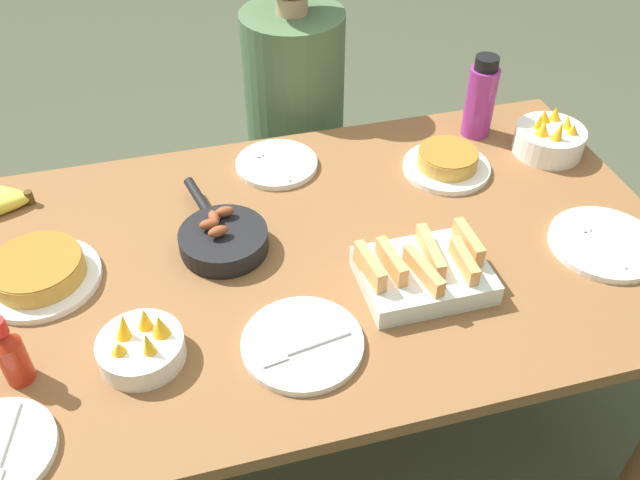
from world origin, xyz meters
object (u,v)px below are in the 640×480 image
Objects in this scene: frittata_plate_center at (447,162)px; frittata_plate_side at (39,272)px; skillet at (223,238)px; hot_sauce_bottle at (11,354)px; banana_bunch at (0,201)px; empty_plate_far_left at (277,164)px; empty_plate_mid_edge at (605,243)px; fruit_bowl_citrus at (141,346)px; water_bottle at (481,98)px; person_figure at (296,158)px; melon_tray at (424,272)px; fruit_bowl_mango at (549,138)px; empty_plate_far_right at (302,344)px.

frittata_plate_side reaches higher than frittata_plate_center.
skillet is 0.50m from hot_sauce_bottle.
banana_bunch is 0.69m from empty_plate_far_left.
skillet reaches higher than empty_plate_mid_edge.
water_bottle reaches higher than fruit_bowl_citrus.
empty_plate_far_left is 0.17× the size of person_figure.
person_figure reaches higher than skillet.
fruit_bowl_citrus is at bearing -2.73° from hot_sauce_bottle.
empty_plate_mid_edge is at bearing -20.75° from banana_bunch.
hot_sauce_bottle reaches higher than melon_tray.
fruit_bowl_citrus is at bearing 131.67° from skillet.
frittata_plate_side is at bearing -172.74° from fruit_bowl_mango.
empty_plate_far_right is 0.54m from hot_sauce_bottle.
fruit_bowl_citrus is (-0.20, -0.27, 0.00)m from skillet.
fruit_bowl_mango is (0.91, 0.16, 0.01)m from skillet.
empty_plate_far_right is 0.31m from fruit_bowl_citrus.
fruit_bowl_mango is 0.80× the size of water_bottle.
empty_plate_far_left is 0.61m from empty_plate_far_right.
fruit_bowl_citrus is (-1.10, -0.43, -0.01)m from fruit_bowl_mango.
water_bottle is (0.36, 0.52, 0.07)m from melon_tray.
frittata_plate_side is at bearing -70.58° from banana_bunch.
empty_plate_mid_edge is 1.03m from person_figure.
skillet reaches higher than frittata_plate_side.
water_bottle is at bearing 99.28° from empty_plate_mid_edge.
fruit_bowl_mango reaches higher than empty_plate_far_right.
fruit_bowl_citrus is 1.04× the size of hot_sauce_bottle.
empty_plate_far_left is 0.58m from water_bottle.
fruit_bowl_mango is at bearing 80.49° from empty_plate_mid_edge.
water_bottle is at bearing 25.30° from hot_sauce_bottle.
empty_plate_far_left is 0.67m from fruit_bowl_citrus.
frittata_plate_center is 1.11m from hot_sauce_bottle.
water_bottle reaches higher than melon_tray.
water_bottle reaches higher than empty_plate_far_right.
frittata_plate_side is 0.60m from empty_plate_far_right.
fruit_bowl_citrus is at bearing -149.21° from water_bottle.
water_bottle is 1.31m from hot_sauce_bottle.
empty_plate_far_left is at bearing -110.50° from person_figure.
fruit_bowl_mango is (0.80, 0.49, 0.03)m from empty_plate_far_right.
water_bottle reaches higher than skillet.
frittata_plate_side is 1.20m from water_bottle.
skillet is at bearing -170.01° from fruit_bowl_mango.
skillet is at bearing -123.39° from empty_plate_far_left.
skillet is 0.34m from empty_plate_far_left.
skillet is (0.50, -0.29, 0.01)m from banana_bunch.
fruit_bowl_mango is 0.21m from water_bottle.
skillet is 0.87m from empty_plate_mid_edge.
person_figure is (-0.53, 0.85, -0.24)m from empty_plate_mid_edge.
water_bottle reaches higher than hot_sauce_bottle.
banana_bunch reaches higher than empty_plate_far_left.
empty_plate_mid_edge is at bearing -80.72° from water_bottle.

